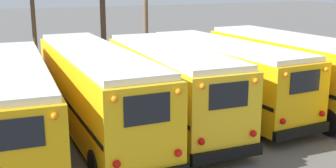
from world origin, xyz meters
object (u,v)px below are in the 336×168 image
at_px(school_bus_3, 224,73).
at_px(utility_pole, 146,7).
at_px(school_bus_0, 12,102).
at_px(school_bus_4, 290,69).
at_px(school_bus_2, 169,83).
at_px(school_bus_1, 95,88).

xyz_separation_m(school_bus_3, utility_pole, (0.45, 10.71, 2.31)).
bearing_deg(school_bus_0, school_bus_3, 5.04).
distance_m(school_bus_0, utility_pole, 15.09).
bearing_deg(school_bus_4, school_bus_0, 179.84).
height_order(school_bus_0, utility_pole, utility_pole).
xyz_separation_m(school_bus_2, school_bus_4, (6.02, -0.16, 0.09)).
height_order(school_bus_3, utility_pole, utility_pole).
bearing_deg(school_bus_1, school_bus_0, -175.21).
bearing_deg(school_bus_4, school_bus_1, 178.19).
xyz_separation_m(school_bus_1, school_bus_2, (3.01, -0.12, -0.06)).
bearing_deg(school_bus_3, utility_pole, 87.60).
bearing_deg(school_bus_4, school_bus_2, 178.44).
height_order(school_bus_3, school_bus_4, school_bus_4).
relative_size(school_bus_1, school_bus_2, 1.13).
bearing_deg(utility_pole, school_bus_2, -106.91).
xyz_separation_m(school_bus_2, utility_pole, (3.46, 11.38, 2.29)).
bearing_deg(utility_pole, school_bus_3, -92.40).
distance_m(school_bus_1, school_bus_4, 9.03).
distance_m(school_bus_2, school_bus_3, 3.08).
distance_m(school_bus_1, utility_pole, 13.17).
distance_m(school_bus_2, utility_pole, 12.11).
relative_size(school_bus_2, school_bus_4, 0.97).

